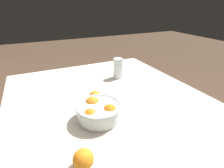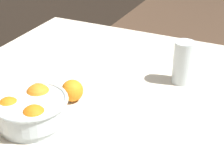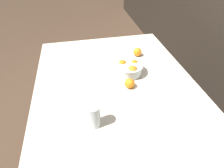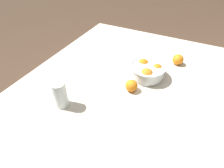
# 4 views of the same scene
# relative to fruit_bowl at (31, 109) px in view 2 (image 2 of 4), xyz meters

# --- Properties ---
(dining_table) EXTENTS (1.48, 1.17, 0.76)m
(dining_table) POSITION_rel_fruit_bowl_xyz_m (0.09, -0.13, -0.11)
(dining_table) COLOR beige
(dining_table) RESTS_ON ground_plane
(fruit_bowl) EXTENTS (0.22, 0.22, 0.10)m
(fruit_bowl) POSITION_rel_fruit_bowl_xyz_m (0.00, 0.00, 0.00)
(fruit_bowl) COLOR silver
(fruit_bowl) RESTS_ON dining_table
(juice_glass) EXTENTS (0.07, 0.07, 0.15)m
(juice_glass) POSITION_rel_fruit_bowl_xyz_m (0.44, -0.33, 0.02)
(juice_glass) COLOR #F4A314
(juice_glass) RESTS_ON dining_table
(orange_loose_near_bowl) EXTENTS (0.07, 0.07, 0.07)m
(orange_loose_near_bowl) POSITION_rel_fruit_bowl_xyz_m (0.16, -0.04, -0.01)
(orange_loose_near_bowl) COLOR orange
(orange_loose_near_bowl) RESTS_ON dining_table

